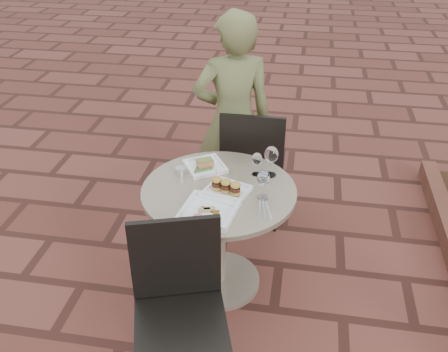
% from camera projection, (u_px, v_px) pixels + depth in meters
% --- Properties ---
extents(ground, '(60.00, 60.00, 0.00)m').
position_uv_depth(ground, '(207.00, 301.00, 3.12)').
color(ground, brown).
rests_on(ground, ground).
extents(cafe_table, '(0.90, 0.90, 0.73)m').
position_uv_depth(cafe_table, '(219.00, 223.00, 3.01)').
color(cafe_table, gray).
rests_on(cafe_table, ground).
extents(chair_far, '(0.44, 0.44, 0.93)m').
position_uv_depth(chair_far, '(253.00, 159.00, 3.55)').
color(chair_far, black).
rests_on(chair_far, ground).
extents(chair_near, '(0.55, 0.55, 0.93)m').
position_uv_depth(chair_near, '(179.00, 296.00, 2.41)').
color(chair_near, black).
rests_on(chair_near, ground).
extents(diner, '(0.66, 0.55, 1.56)m').
position_uv_depth(diner, '(233.00, 121.00, 3.54)').
color(diner, brown).
rests_on(diner, ground).
extents(plate_salmon, '(0.31, 0.31, 0.06)m').
position_uv_depth(plate_salmon, '(205.00, 166.00, 3.07)').
color(plate_salmon, white).
rests_on(plate_salmon, cafe_table).
extents(plate_sliders, '(0.29, 0.29, 0.15)m').
position_uv_depth(plate_sliders, '(226.00, 189.00, 2.82)').
color(plate_sliders, white).
rests_on(plate_sliders, cafe_table).
extents(plate_tuna, '(0.32, 0.32, 0.03)m').
position_uv_depth(plate_tuna, '(209.00, 210.00, 2.67)').
color(plate_tuna, white).
rests_on(plate_tuna, cafe_table).
extents(wine_glass_right, '(0.07, 0.07, 0.18)m').
position_uv_depth(wine_glass_right, '(263.00, 179.00, 2.74)').
color(wine_glass_right, white).
rests_on(wine_glass_right, cafe_table).
extents(wine_glass_mid, '(0.06, 0.06, 0.15)m').
position_uv_depth(wine_glass_mid, '(257.00, 159.00, 2.96)').
color(wine_glass_mid, white).
rests_on(wine_glass_mid, cafe_table).
extents(wine_glass_far, '(0.08, 0.08, 0.19)m').
position_uv_depth(wine_glass_far, '(271.00, 155.00, 2.94)').
color(wine_glass_far, white).
rests_on(wine_glass_far, cafe_table).
extents(steel_ramekin, '(0.07, 0.07, 0.05)m').
position_uv_depth(steel_ramekin, '(180.00, 171.00, 3.01)').
color(steel_ramekin, silver).
rests_on(steel_ramekin, cafe_table).
extents(cutlery_set, '(0.13, 0.21, 0.00)m').
position_uv_depth(cutlery_set, '(264.00, 210.00, 2.70)').
color(cutlery_set, silver).
rests_on(cutlery_set, cafe_table).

